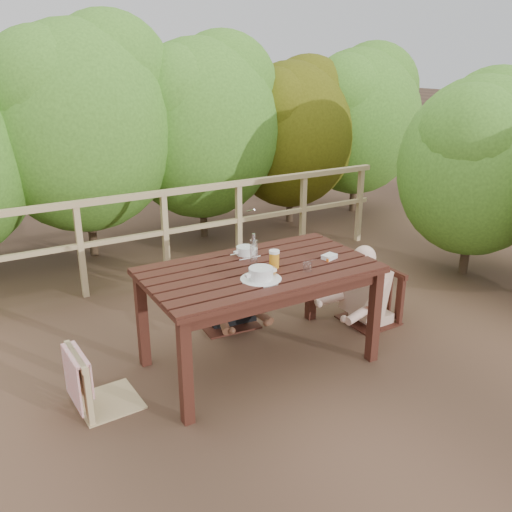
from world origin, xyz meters
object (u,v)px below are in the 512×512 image
chair_far (226,273)px  diner_right (376,258)px  table (259,317)px  chair_left (103,349)px  chair_right (372,275)px  soup_near (261,274)px  woman (225,264)px  bottle (254,249)px  tumbler (307,268)px  beer_glass (274,260)px  soup_far (246,251)px  bread_roll (268,271)px  butter_tub (329,258)px

chair_far → diner_right: (1.20, -0.63, 0.12)m
table → chair_left: bearing=177.2°
chair_left → diner_right: bearing=-91.9°
table → chair_right: chair_right is taller
chair_right → soup_near: bearing=-78.3°
woman → bottle: bearing=87.5°
bottle → tumbler: bearing=-52.7°
beer_glass → tumbler: size_ratio=1.92×
chair_left → diner_right: size_ratio=0.69×
bottle → tumbler: size_ratio=3.16×
chair_far → soup_far: bearing=-90.9°
diner_right → beer_glass: 1.23m
tumbler → bread_roll: bearing=161.7°
butter_tub → woman: bearing=102.2°
chair_right → chair_far: bearing=-119.6°
chair_left → chair_right: chair_right is taller
chair_far → bread_roll: chair_far is taller
chair_far → beer_glass: chair_far is taller
diner_right → soup_near: diner_right is taller
table → soup_near: bearing=-117.4°
soup_far → tumbler: 0.59m
chair_right → butter_tub: size_ratio=7.89×
bread_roll → bottle: size_ratio=0.54×
table → beer_glass: 0.50m
chair_far → bottle: bearing=-92.7°
tumbler → butter_tub: (0.30, 0.12, -0.01)m
soup_near → butter_tub: size_ratio=2.53×
chair_right → beer_glass: (-1.16, -0.18, 0.42)m
woman → soup_near: (-0.19, -0.96, 0.28)m
bottle → butter_tub: size_ratio=2.14×
tumbler → beer_glass: bearing=134.5°
chair_right → beer_glass: beer_glass is taller
tumbler → table: bearing=137.6°
bread_roll → butter_tub: 0.58m
diner_right → tumbler: 1.10m
soup_far → tumbler: size_ratio=3.10×
beer_glass → butter_tub: size_ratio=1.30×
table → woman: 0.78m
chair_left → soup_near: (1.11, -0.26, 0.42)m
table → bread_roll: size_ratio=12.93×
chair_right → bottle: (-1.24, -0.01, 0.47)m
chair_far → tumbler: size_ratio=12.57×
soup_far → bread_roll: size_ratio=1.83×
diner_right → tumbler: (-1.01, -0.36, 0.22)m
bread_roll → bottle: bearing=85.7°
soup_near → soup_far: bearing=73.3°
bread_roll → woman: bearing=84.0°
table → diner_right: bearing=4.9°
beer_glass → bottle: (-0.09, 0.16, 0.05)m
beer_glass → bottle: bottle is taller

